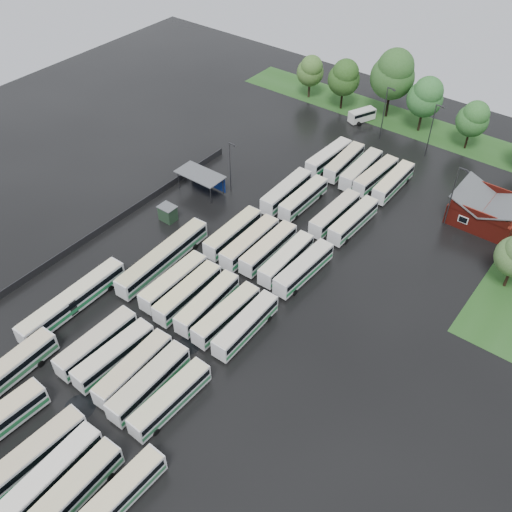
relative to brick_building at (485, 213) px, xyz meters
The scene contains 50 objects.
ground 49.08m from the brick_building, 119.30° to the right, with size 160.00×160.00×0.00m, color black.
brick_building is the anchor object (origin of this frame).
wash_shed 46.14m from the brick_building, 153.27° to the right, with size 8.20×4.20×3.58m.
utility_hut 50.26m from the brick_building, 143.11° to the right, with size 2.70×2.20×2.62m.
grass_strip_north 31.19m from the brick_building, 134.96° to the left, with size 80.00×10.00×0.01m, color #204B18.
west_fence 57.83m from the brick_building, 143.04° to the right, with size 0.10×50.00×1.20m, color #2D2D30.
bus_r0c2 72.04m from the brick_building, 107.74° to the right, with size 2.90×11.56×3.19m.
bus_r0c3 71.45m from the brick_building, 105.15° to the right, with size 2.85×11.57×3.20m.
bus_r0c4 70.77m from the brick_building, 102.72° to the right, with size 2.77×11.69×3.24m.
bus_r1c0 61.77m from the brick_building, 117.31° to the right, with size 2.52×11.39×3.16m.
bus_r1c1 60.36m from the brick_building, 114.71° to the right, with size 2.77×11.17×3.09m.
bus_r1c2 59.01m from the brick_building, 111.70° to the right, with size 2.90×11.33×3.13m.
bus_r1c3 58.26m from the brick_building, 108.95° to the right, with size 2.70×11.56×3.20m.
bus_r1c4 57.29m from the brick_building, 105.66° to the right, with size 2.62×11.10×3.08m.
bus_r2c0 49.99m from the brick_building, 124.44° to the right, with size 2.51×11.36×3.16m.
bus_r2c1 48.70m from the brick_building, 121.25° to the right, with size 2.67×11.45×3.17m.
bus_r2c2 46.85m from the brick_building, 117.96° to the right, with size 2.92×11.20×3.09m.
bus_r2c3 45.46m from the brick_building, 114.22° to the right, with size 2.59×11.11×3.08m.
bus_r2c4 44.14m from the brick_building, 110.59° to the right, with size 2.60×11.19×3.10m.
bus_r3c0 40.00m from the brick_building, 135.48° to the right, with size 2.60×11.38×3.16m.
bus_r3c1 37.81m from the brick_building, 131.51° to the right, with size 2.66×11.62×3.22m.
bus_r3c2 35.39m from the brick_building, 128.67° to the right, with size 2.50×11.28×3.13m.
bus_r3c3 33.59m from the brick_building, 123.85° to the right, with size 2.54×11.05×3.07m.
bus_r3c4 32.05m from the brick_building, 119.12° to the right, with size 2.83×11.41×3.15m.
bus_r4c0 31.72m from the brick_building, 153.03° to the right, with size 2.72×11.69×3.24m.
bus_r4c1 28.74m from the brick_building, 150.70° to the right, with size 2.36×11.05×3.08m.
bus_r4c3 23.75m from the brick_building, 142.18° to the right, with size 2.61×11.34×3.14m.
bus_r4c4 21.11m from the brick_building, 137.65° to the right, with size 2.67×11.22×3.11m.
bus_r5c0 28.45m from the brick_building, behind, with size 2.86×11.36×3.14m.
bus_r5c1 25.38m from the brick_building, behind, with size 2.88×11.13×3.07m.
bus_r5c2 21.83m from the brick_building, behind, with size 2.77×11.49×3.18m.
bus_r5c3 18.91m from the brick_building, behind, with size 2.87×11.12×3.07m.
bus_r5c4 15.58m from the brick_building, behind, with size 2.47×11.13×3.09m.
artic_bus_west_b 50.69m from the brick_building, 130.59° to the right, with size 3.09×17.21×3.18m.
artic_bus_west_c 63.55m from the brick_building, 125.03° to the right, with size 2.65×16.66×3.08m.
minibus 36.14m from the brick_building, 151.79° to the left, with size 4.08×5.84×2.40m.
tree_north_0 50.08m from the brick_building, 157.26° to the left, with size 5.69×5.69×9.43m.
tree_north_1 42.67m from the brick_building, 153.21° to the left, with size 6.51×6.51×10.79m.
tree_north_2 36.69m from the brick_building, 142.77° to the left, with size 8.67×8.67×14.37m.
tree_north_3 29.70m from the brick_building, 135.41° to the left, with size 6.86×6.86×11.37m.
tree_north_4 22.98m from the brick_building, 118.88° to the left, with size 5.90×5.90×9.78m.
lamp_post_ne 7.57m from the brick_building, 136.07° to the right, with size 1.65×0.32×10.70m.
lamp_post_nw 41.43m from the brick_building, 154.39° to the right, with size 1.44×0.28×9.38m.
lamp_post_back_w 28.68m from the brick_building, 152.96° to the left, with size 1.65×0.32×10.73m.
lamp_post_back_e 20.54m from the brick_building, 141.08° to the left, with size 1.61×0.31×10.43m.
puddle_0 66.13m from the brick_building, 111.15° to the right, with size 3.64×3.64×0.01m, color black.
puddle_1 67.23m from the brick_building, 105.95° to the right, with size 3.12×3.12×0.01m, color black.
puddle_2 55.17m from the brick_building, 127.66° to the right, with size 6.23×6.23×0.01m, color black.
puddle_3 51.38m from the brick_building, 113.03° to the right, with size 3.06×3.06×0.01m, color black.
puddle_4 64.77m from the brick_building, 101.36° to the right, with size 3.33×3.33×0.01m, color black.
Camera 1 is at (38.89, -35.96, 56.82)m, focal length 40.00 mm.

